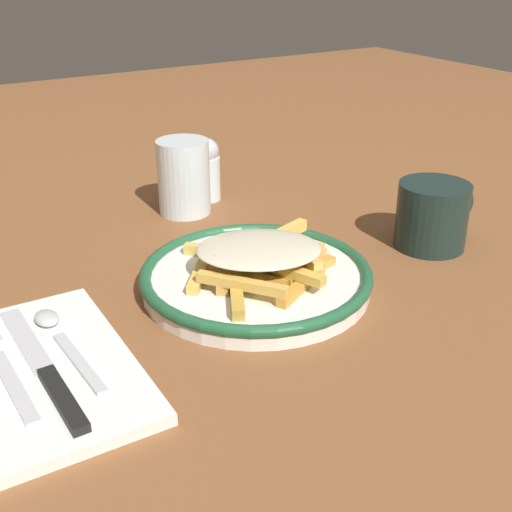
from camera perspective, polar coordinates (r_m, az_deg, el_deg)
name	(u,v)px	position (r m, az deg, el deg)	size (l,w,h in m)	color
ground_plane	(256,288)	(0.72, 0.00, -2.82)	(2.60, 2.60, 0.00)	brown
plate	(256,277)	(0.71, 0.00, -1.86)	(0.25, 0.25, 0.03)	white
fries_heap	(259,259)	(0.69, 0.30, -0.23)	(0.18, 0.17, 0.04)	gold
napkin	(42,371)	(0.61, -18.03, -9.45)	(0.15, 0.24, 0.01)	white
fork	(3,367)	(0.61, -21.03, -8.92)	(0.02, 0.18, 0.00)	silver
knife	(47,374)	(0.59, -17.62, -9.69)	(0.02, 0.21, 0.01)	black
spoon	(59,335)	(0.63, -16.70, -6.53)	(0.02, 0.15, 0.01)	silver
water_glass	(184,177)	(0.91, -6.27, 6.80)	(0.07, 0.07, 0.10)	silver
coffee_mug	(433,215)	(0.83, 15.04, 3.43)	(0.11, 0.09, 0.08)	#192A27
salt_shaker	(206,169)	(0.95, -4.31, 7.51)	(0.04, 0.04, 0.09)	silver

